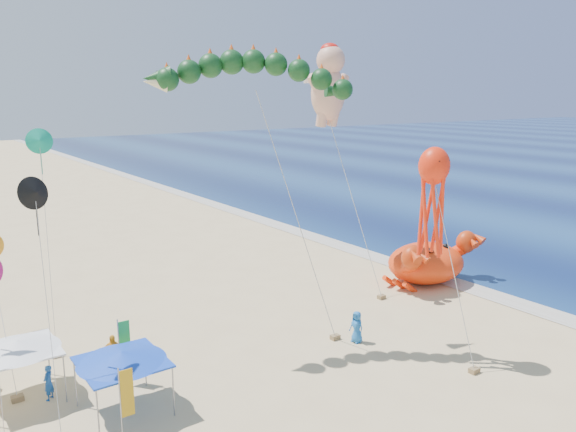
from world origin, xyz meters
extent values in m
plane|color=#D1B784|center=(0.00, 0.00, 0.00)|extent=(320.00, 320.00, 0.00)
plane|color=silver|center=(12.00, 0.00, 0.01)|extent=(320.00, 320.00, 0.00)
ellipsoid|color=#FD390D|center=(10.58, 2.75, 1.39)|extent=(6.15, 5.22, 2.78)
sphere|color=#C0310C|center=(7.48, 1.59, 2.62)|extent=(1.65, 1.65, 1.65)
sphere|color=black|center=(9.71, 1.78, 2.62)|extent=(0.43, 0.43, 0.43)
sphere|color=#C0310C|center=(13.69, 1.59, 2.62)|extent=(1.65, 1.65, 1.65)
sphere|color=black|center=(11.46, 1.78, 2.62)|extent=(0.43, 0.43, 0.43)
cone|color=#0E3616|center=(-9.21, 1.21, 13.86)|extent=(1.40, 1.03, 1.14)
cylinder|color=#B2B2B2|center=(-2.73, 0.12, 6.72)|extent=(3.61, 2.23, 13.16)
cube|color=olive|center=(-0.95, -0.96, 0.12)|extent=(0.50, 0.35, 0.25)
ellipsoid|color=#E3A38A|center=(4.71, 6.82, 13.17)|extent=(2.45, 2.02, 3.61)
sphere|color=#E3A38A|center=(4.71, 6.59, 15.28)|extent=(1.89, 1.89, 1.89)
ellipsoid|color=red|center=(4.71, 6.71, 15.94)|extent=(1.22, 1.22, 0.85)
cylinder|color=#B2B2B2|center=(5.13, 4.42, 5.94)|extent=(0.88, 4.83, 11.59)
cube|color=olive|center=(5.54, 2.03, 0.12)|extent=(0.50, 0.35, 0.25)
ellipsoid|color=#FF2B0D|center=(1.52, -5.06, 9.75)|extent=(1.59, 1.43, 1.83)
cylinder|color=#B2B2B2|center=(1.78, -6.40, 4.68)|extent=(0.56, 2.72, 9.08)
cube|color=olive|center=(2.03, -7.74, 0.12)|extent=(0.50, 0.35, 0.25)
cylinder|color=gray|center=(-14.31, -2.79, 1.10)|extent=(0.06, 0.06, 2.20)
cylinder|color=gray|center=(-11.22, -2.79, 1.10)|extent=(0.06, 0.06, 2.20)
cylinder|color=gray|center=(-14.31, 0.30, 1.10)|extent=(0.06, 0.06, 2.20)
cylinder|color=gray|center=(-11.22, 0.30, 1.10)|extent=(0.06, 0.06, 2.20)
cube|color=blue|center=(-12.77, -1.25, 2.24)|extent=(3.33, 3.33, 0.08)
cone|color=blue|center=(-12.77, -1.25, 2.48)|extent=(3.66, 3.66, 0.45)
cylinder|color=gray|center=(-14.58, 0.92, 1.10)|extent=(0.06, 0.06, 2.20)
cylinder|color=gray|center=(-14.58, 3.94, 1.10)|extent=(0.06, 0.06, 2.20)
cube|color=white|center=(-16.09, 2.43, 2.24)|extent=(3.26, 3.26, 0.08)
cone|color=white|center=(-16.09, 2.43, 2.48)|extent=(3.58, 3.58, 0.45)
cylinder|color=gray|center=(-13.66, -3.53, 1.60)|extent=(0.05, 0.05, 3.20)
cube|color=#C08F16|center=(-13.38, -3.53, 2.10)|extent=(0.50, 0.04, 1.90)
cylinder|color=gray|center=(-12.14, 1.01, 1.60)|extent=(0.05, 0.05, 3.20)
cube|color=green|center=(-11.86, 1.01, 2.10)|extent=(0.50, 0.04, 1.90)
imported|color=#1A4E9C|center=(-15.13, 1.58, 0.80)|extent=(0.68, 0.69, 1.60)
imported|color=gold|center=(-11.98, 2.51, 0.93)|extent=(1.17, 0.77, 1.85)
imported|color=blue|center=(-0.24, -1.88, 0.87)|extent=(0.64, 0.90, 1.74)
cone|color=#0D9773|center=(-13.31, 7.73, 10.80)|extent=(1.30, 0.51, 1.32)
cylinder|color=#B2B2B2|center=(-13.06, 6.23, 5.42)|extent=(0.55, 3.04, 10.56)
cube|color=olive|center=(-12.81, 4.73, 0.12)|extent=(0.50, 0.35, 0.25)
cylinder|color=#B2B2B2|center=(-16.84, -1.55, 3.36)|extent=(0.55, 3.04, 6.45)
cylinder|color=#B2B2B2|center=(-16.10, 4.27, 3.14)|extent=(0.55, 3.04, 5.99)
cube|color=olive|center=(-15.85, 2.77, 0.12)|extent=(0.50, 0.35, 0.25)
cube|color=olive|center=(-17.21, 0.50, 0.12)|extent=(0.50, 0.35, 0.25)
cone|color=black|center=(-15.18, 0.33, 9.37)|extent=(1.30, 0.51, 1.32)
cylinder|color=#B2B2B2|center=(-14.93, -1.17, 4.71)|extent=(0.55, 3.04, 9.13)
camera|label=1|loc=(-19.60, -22.65, 13.05)|focal=35.00mm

